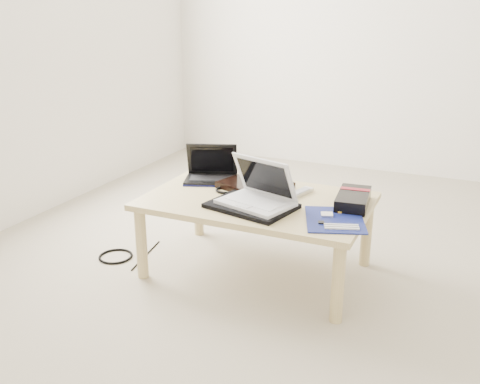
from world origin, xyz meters
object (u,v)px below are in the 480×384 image
at_px(netbook, 211,173).
at_px(white_laptop, 258,194).
at_px(gpu_box, 353,199).
at_px(coffee_table, 257,207).

height_order(netbook, white_laptop, white_laptop).
bearing_deg(gpu_box, netbook, 174.58).
relative_size(coffee_table, netbook, 3.33).
bearing_deg(netbook, gpu_box, -5.42).
bearing_deg(white_laptop, coffee_table, 115.10).
xyz_separation_m(netbook, white_laptop, (0.40, -0.29, 0.02)).
xyz_separation_m(white_laptop, gpu_box, (0.41, 0.21, -0.04)).
relative_size(coffee_table, gpu_box, 3.67).
bearing_deg(gpu_box, coffee_table, -167.88).
bearing_deg(coffee_table, gpu_box, 12.12).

